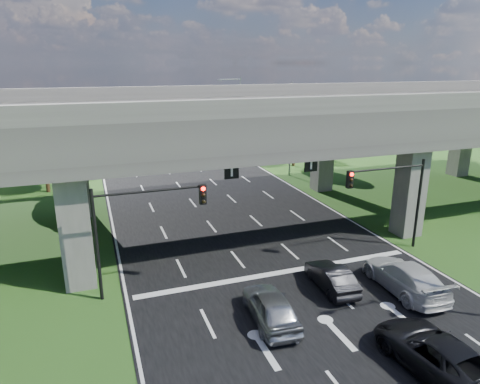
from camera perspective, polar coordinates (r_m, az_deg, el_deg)
ground at (r=22.94m, az=9.22°, el=-14.42°), size 160.00×160.00×0.00m
road at (r=31.09m, az=0.39°, el=-5.49°), size 18.00×120.00×0.03m
overpass at (r=30.90m, az=-0.87°, el=9.58°), size 80.00×15.00×10.00m
signal_right at (r=28.46m, az=19.74°, el=0.26°), size 5.76×0.54×6.00m
signal_left at (r=22.41m, az=-13.27°, el=-3.55°), size 5.76×0.54×6.00m
streetlight_far at (r=46.01m, az=6.37°, el=9.26°), size 3.38×0.25×10.00m
streetlight_beyond at (r=60.71m, az=-0.31°, el=11.17°), size 3.38×0.25×10.00m
tree_left_near at (r=43.80m, az=-24.85°, el=6.07°), size 4.50×4.50×7.80m
tree_left_mid at (r=52.09m, az=-27.38°, el=6.51°), size 3.91×3.90×6.76m
tree_left_far at (r=59.49m, az=-22.75°, el=9.09°), size 4.80×4.80×8.32m
tree_right_near at (r=51.04m, az=7.36°, el=8.43°), size 4.20×4.20×7.28m
tree_right_mid at (r=59.50m, az=6.47°, el=9.33°), size 3.91×3.90×6.76m
tree_right_far at (r=65.21m, az=0.15°, el=10.65°), size 4.50×4.50×7.80m
car_silver at (r=20.91m, az=4.12°, el=-14.99°), size 2.20×4.71×1.56m
car_dark at (r=24.10m, az=12.08°, el=-11.04°), size 1.72×4.18×1.35m
car_white at (r=24.96m, az=21.12°, el=-10.50°), size 2.57×5.68×1.61m
car_trailing at (r=19.64m, az=24.83°, el=-19.05°), size 2.90×5.71×1.55m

